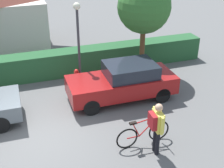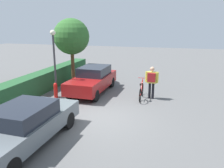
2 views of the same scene
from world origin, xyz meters
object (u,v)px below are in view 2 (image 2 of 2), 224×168
(parked_car_near, at_px, (24,125))
(tree_kerbside, at_px, (72,37))
(street_lamp, at_px, (54,53))
(fire_hydrant, at_px, (56,90))
(parked_car_far, at_px, (93,80))
(bicycle, at_px, (141,92))
(person_rider, at_px, (152,80))

(parked_car_near, xyz_separation_m, tree_kerbside, (7.76, 2.00, 2.31))
(street_lamp, relative_size, fire_hydrant, 4.34)
(tree_kerbside, bearing_deg, fire_hydrant, -171.38)
(parked_car_near, xyz_separation_m, parked_car_far, (6.11, -0.00, 0.05))
(bicycle, distance_m, street_lamp, 4.92)
(parked_car_near, relative_size, parked_car_far, 1.10)
(parked_car_far, relative_size, street_lamp, 1.18)
(parked_car_near, bearing_deg, street_lamp, 18.25)
(person_rider, distance_m, tree_kerbside, 6.01)
(fire_hydrant, bearing_deg, street_lamp, 16.50)
(parked_car_far, bearing_deg, street_lamp, 129.91)
(parked_car_far, xyz_separation_m, street_lamp, (-1.32, 1.58, 1.59))
(parked_car_near, bearing_deg, parked_car_far, -0.01)
(parked_car_far, bearing_deg, parked_car_near, 179.99)
(parked_car_far, relative_size, bicycle, 2.30)
(street_lamp, bearing_deg, person_rider, -77.77)
(bicycle, distance_m, fire_hydrant, 4.51)
(street_lamp, xyz_separation_m, tree_kerbside, (2.97, 0.43, 0.68))
(bicycle, height_order, street_lamp, street_lamp)
(street_lamp, distance_m, fire_hydrant, 1.93)
(parked_car_near, distance_m, person_rider, 6.75)
(bicycle, height_order, person_rider, person_rider)
(person_rider, bearing_deg, tree_kerbside, 70.39)
(bicycle, bearing_deg, parked_car_near, 153.37)
(parked_car_near, xyz_separation_m, street_lamp, (4.79, 1.58, 1.63))
(parked_car_near, distance_m, bicycle, 6.37)
(bicycle, xyz_separation_m, fire_hydrant, (-1.07, 4.38, 0.02))
(fire_hydrant, bearing_deg, bicycle, -76.25)
(person_rider, height_order, fire_hydrant, person_rider)
(fire_hydrant, bearing_deg, parked_car_far, -45.75)
(bicycle, relative_size, street_lamp, 0.51)
(fire_hydrant, bearing_deg, tree_kerbside, 8.62)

